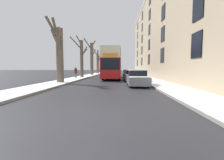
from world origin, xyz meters
TOP-DOWN VIEW (x-y plane):
  - ground_plane at (0.00, 0.00)m, footprint 320.00×320.00m
  - sidewalk_left at (-5.31, 53.00)m, footprint 2.63×130.00m
  - sidewalk_right at (5.31, 53.00)m, footprint 2.63×130.00m
  - terrace_facade_right at (11.12, 22.28)m, footprint 9.10×46.50m
  - bare_tree_left_0 at (-5.10, 10.74)m, footprint 2.10×2.81m
  - bare_tree_left_1 at (-5.15, 20.62)m, footprint 2.77×2.44m
  - bare_tree_left_2 at (-5.15, 30.39)m, footprint 3.02×4.66m
  - bare_tree_left_3 at (-5.00, 39.64)m, footprint 3.39×3.21m
  - double_decker_bus at (0.16, 18.42)m, footprint 2.61×10.22m
  - parked_car_0 at (2.90, 8.96)m, footprint 1.74×4.08m
  - parked_car_1 at (2.90, 14.74)m, footprint 1.89×4.17m
  - parked_car_2 at (2.90, 21.23)m, footprint 1.72×4.40m
  - parked_car_3 at (2.90, 27.11)m, footprint 1.77×4.07m
  - pedestrian_left_sidewalk at (-5.50, 18.15)m, footprint 0.41×0.41m

SIDE VIEW (x-z plane):
  - ground_plane at x=0.00m, z-range 0.00..0.00m
  - sidewalk_left at x=-5.31m, z-range 0.00..0.16m
  - sidewalk_right at x=5.31m, z-range 0.00..0.16m
  - parked_car_2 at x=2.90m, z-range -0.06..1.38m
  - parked_car_3 at x=2.90m, z-range -0.05..1.37m
  - parked_car_1 at x=2.90m, z-range -0.06..1.41m
  - parked_car_0 at x=2.90m, z-range -0.06..1.45m
  - pedestrian_left_sidewalk at x=-5.50m, z-range 0.09..1.96m
  - double_decker_bus at x=0.16m, z-range 0.29..4.70m
  - bare_tree_left_0 at x=-5.10m, z-range -0.09..6.66m
  - bare_tree_left_1 at x=-5.15m, z-range -0.12..7.08m
  - bare_tree_left_3 at x=-5.00m, z-range -0.64..7.71m
  - bare_tree_left_2 at x=-5.15m, z-range -0.22..8.59m
  - terrace_facade_right at x=11.12m, z-range 0.00..16.20m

